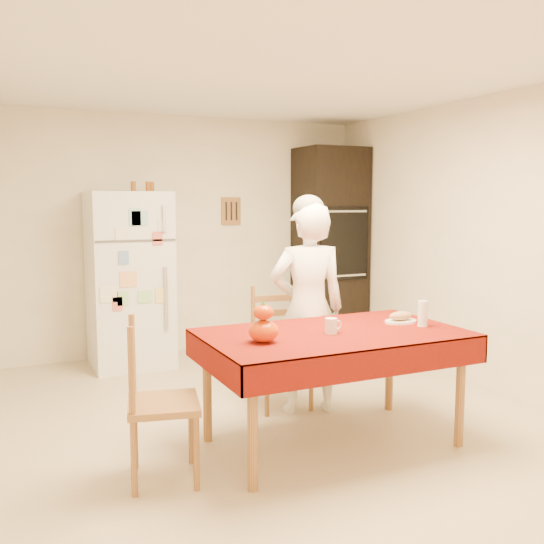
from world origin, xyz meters
TOP-DOWN VIEW (x-y plane):
  - floor at (0.00, 0.00)m, footprint 4.50×4.50m
  - room_shell at (0.00, 0.00)m, footprint 4.02×4.52m
  - refrigerator at (-0.65, 1.88)m, footprint 0.75×0.74m
  - oven_cabinet at (1.63, 1.93)m, footprint 0.70×0.62m
  - dining_table at (0.15, -0.65)m, footprint 1.70×1.00m
  - chair_far at (0.17, 0.21)m, footprint 0.46×0.44m
  - chair_left at (-1.06, -0.68)m, footprint 0.48×0.50m
  - seated_woman at (0.30, -0.02)m, footprint 0.66×0.51m
  - coffee_mug at (0.11, -0.69)m, footprint 0.08×0.08m
  - pumpkin_lower at (-0.38, -0.72)m, footprint 0.18×0.18m
  - pumpkin_upper at (-0.38, -0.72)m, footprint 0.12×0.12m
  - wine_glass at (0.80, -0.75)m, footprint 0.07×0.07m
  - bread_plate at (0.73, -0.60)m, footprint 0.24×0.24m
  - bread_loaf at (0.73, -0.60)m, footprint 0.18×0.10m
  - spice_jar_left at (-0.58, 1.93)m, footprint 0.05×0.05m
  - spice_jar_mid at (-0.43, 1.93)m, footprint 0.05×0.05m
  - spice_jar_right at (-0.40, 1.93)m, footprint 0.05×0.05m

SIDE VIEW (x-z plane):
  - floor at x=0.00m, z-range 0.00..0.00m
  - chair_far at x=0.17m, z-range 0.03..0.98m
  - chair_left at x=-1.06m, z-range 0.03..0.98m
  - dining_table at x=0.15m, z-range 0.31..1.07m
  - bread_plate at x=0.73m, z-range 0.76..0.78m
  - seated_woman at x=0.30m, z-range 0.00..1.60m
  - bread_loaf at x=0.73m, z-range 0.78..0.84m
  - coffee_mug at x=0.11m, z-range 0.76..0.86m
  - pumpkin_lower at x=-0.38m, z-range 0.76..0.90m
  - wine_glass at x=0.80m, z-range 0.76..0.94m
  - refrigerator at x=-0.65m, z-range 0.00..1.70m
  - pumpkin_upper at x=-0.38m, z-range 0.90..0.99m
  - oven_cabinet at x=1.63m, z-range 0.00..2.20m
  - room_shell at x=0.00m, z-range 0.37..2.88m
  - spice_jar_left at x=-0.58m, z-range 1.70..1.80m
  - spice_jar_mid at x=-0.43m, z-range 1.70..1.80m
  - spice_jar_right at x=-0.40m, z-range 1.70..1.80m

